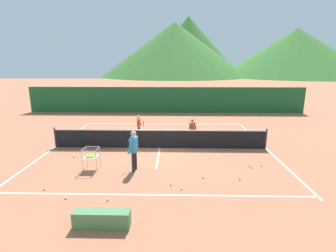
{
  "coord_description": "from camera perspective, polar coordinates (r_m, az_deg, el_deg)",
  "views": [
    {
      "loc": [
        0.72,
        -12.49,
        4.24
      ],
      "look_at": [
        0.42,
        0.37,
        1.07
      ],
      "focal_mm": 27.36,
      "sensor_mm": 36.0,
      "label": 1
    }
  ],
  "objects": [
    {
      "name": "tennis_net",
      "position": [
        13.06,
        -1.88,
        -2.82
      ],
      "size": [
        10.84,
        0.08,
        1.05
      ],
      "color": "#333338",
      "rests_on": "ground"
    },
    {
      "name": "student_1",
      "position": [
        14.37,
        5.44,
        -0.34
      ],
      "size": [
        0.45,
        0.67,
        1.23
      ],
      "color": "black",
      "rests_on": "ground"
    },
    {
      "name": "tennis_ball_6",
      "position": [
        11.3,
        18.15,
        -8.75
      ],
      "size": [
        0.07,
        0.07,
        0.07
      ],
      "primitive_type": "sphere",
      "color": "yellow",
      "rests_on": "ground"
    },
    {
      "name": "hill_1",
      "position": [
        93.7,
        4.5,
        17.25
      ],
      "size": [
        37.02,
        37.02,
        19.78
      ],
      "primitive_type": "cone",
      "color": "#38702D",
      "rests_on": "ground"
    },
    {
      "name": "hill_0",
      "position": [
        86.9,
        1.51,
        16.65
      ],
      "size": [
        47.58,
        47.58,
        17.05
      ],
      "primitive_type": "cone",
      "color": "#38702D",
      "rests_on": "ground"
    },
    {
      "name": "line_baseline_near",
      "position": [
        8.78,
        -3.66,
        -15.05
      ],
      "size": [
        10.89,
        0.08,
        0.01
      ],
      "primitive_type": "cube",
      "color": "white",
      "rests_on": "ground"
    },
    {
      "name": "ground_plane",
      "position": [
        13.21,
        -1.86,
        -4.9
      ],
      "size": [
        120.0,
        120.0,
        0.0
      ],
      "primitive_type": "plane",
      "color": "#A86647"
    },
    {
      "name": "tennis_ball_1",
      "position": [
        12.68,
        -20.18,
        -6.42
      ],
      "size": [
        0.07,
        0.07,
        0.07
      ],
      "primitive_type": "sphere",
      "color": "yellow",
      "rests_on": "ground"
    },
    {
      "name": "hill_2",
      "position": [
        93.12,
        26.49,
        14.41
      ],
      "size": [
        46.18,
        46.18,
        14.9
      ],
      "primitive_type": "cone",
      "color": "#38702D",
      "rests_on": "ground"
    },
    {
      "name": "line_service_center",
      "position": [
        13.21,
        -1.86,
        -4.89
      ],
      "size": [
        0.08,
        5.41,
        0.01
      ],
      "primitive_type": "cube",
      "color": "white",
      "rests_on": "ground"
    },
    {
      "name": "line_baseline_far",
      "position": [
        18.34,
        -0.94,
        0.47
      ],
      "size": [
        10.89,
        0.08,
        0.01
      ],
      "primitive_type": "cube",
      "color": "white",
      "rests_on": "ground"
    },
    {
      "name": "tennis_ball_11",
      "position": [
        9.99,
        -25.88,
        -12.55
      ],
      "size": [
        0.07,
        0.07,
        0.07
      ],
      "primitive_type": "sphere",
      "color": "yellow",
      "rests_on": "ground"
    },
    {
      "name": "tennis_ball_4",
      "position": [
        9.95,
        7.82,
        -11.3
      ],
      "size": [
        0.07,
        0.07,
        0.07
      ],
      "primitive_type": "sphere",
      "color": "yellow",
      "rests_on": "ground"
    },
    {
      "name": "tennis_ball_10",
      "position": [
        12.59,
        -6.44,
        -5.77
      ],
      "size": [
        0.07,
        0.07,
        0.07
      ],
      "primitive_type": "sphere",
      "color": "yellow",
      "rests_on": "ground"
    },
    {
      "name": "courtside_bench",
      "position": [
        7.42,
        -14.53,
        -19.39
      ],
      "size": [
        1.5,
        0.36,
        0.46
      ],
      "primitive_type": "cube",
      "color": "#4C7F4C",
      "rests_on": "ground"
    },
    {
      "name": "tennis_ball_7",
      "position": [
        9.12,
        -21.84,
        -14.69
      ],
      "size": [
        0.07,
        0.07,
        0.07
      ],
      "primitive_type": "sphere",
      "color": "yellow",
      "rests_on": "ground"
    },
    {
      "name": "ball_cart",
      "position": [
        10.87,
        -16.77,
        -6.45
      ],
      "size": [
        0.58,
        0.58,
        0.9
      ],
      "color": "#B7B7BC",
      "rests_on": "ground"
    },
    {
      "name": "line_sideline_west",
      "position": [
        14.56,
        -23.85,
        -4.31
      ],
      "size": [
        0.08,
        10.17,
        0.01
      ],
      "primitive_type": "cube",
      "color": "white",
      "rests_on": "ground"
    },
    {
      "name": "tennis_ball_0",
      "position": [
        8.64,
        -13.29,
        -15.7
      ],
      "size": [
        0.07,
        0.07,
        0.07
      ],
      "primitive_type": "sphere",
      "color": "yellow",
      "rests_on": "ground"
    },
    {
      "name": "windscreen_fence",
      "position": [
        22.41,
        -0.51,
        5.82
      ],
      "size": [
        23.95,
        0.08,
        2.24
      ],
      "primitive_type": "cube",
      "color": "#1E5B2D",
      "rests_on": "ground"
    },
    {
      "name": "tennis_ball_3",
      "position": [
        11.45,
        17.72,
        -8.42
      ],
      "size": [
        0.07,
        0.07,
        0.07
      ],
      "primitive_type": "sphere",
      "color": "yellow",
      "rests_on": "ground"
    },
    {
      "name": "student_0",
      "position": [
        15.17,
        -6.47,
        0.5
      ],
      "size": [
        0.4,
        0.61,
        1.27
      ],
      "color": "black",
      "rests_on": "ground"
    },
    {
      "name": "tennis_ball_2",
      "position": [
        9.34,
        0.61,
        -12.92
      ],
      "size": [
        0.07,
        0.07,
        0.07
      ],
      "primitive_type": "sphere",
      "color": "yellow",
      "rests_on": "ground"
    },
    {
      "name": "tennis_ball_5",
      "position": [
        11.61,
        20.14,
        -8.29
      ],
      "size": [
        0.07,
        0.07,
        0.07
      ],
      "primitive_type": "sphere",
      "color": "yellow",
      "rests_on": "ground"
    },
    {
      "name": "tennis_ball_9",
      "position": [
        10.13,
        15.7,
        -11.25
      ],
      "size": [
        0.07,
        0.07,
        0.07
      ],
      "primitive_type": "sphere",
      "color": "yellow",
      "rests_on": "ground"
    },
    {
      "name": "instructor",
      "position": [
        10.31,
        -7.67,
        -4.64
      ],
      "size": [
        0.43,
        0.79,
        1.66
      ],
      "color": "black",
      "rests_on": "ground"
    },
    {
      "name": "tennis_ball_8",
      "position": [
        9.07,
        3.03,
        -13.81
      ],
      "size": [
        0.07,
        0.07,
        0.07
      ],
      "primitive_type": "sphere",
      "color": "yellow",
      "rests_on": "ground"
    },
    {
      "name": "line_sideline_east",
      "position": [
        14.01,
        21.06,
        -4.73
      ],
      "size": [
        0.08,
        10.17,
        0.01
      ],
      "primitive_type": "cube",
      "color": "white",
      "rests_on": "ground"
    }
  ]
}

